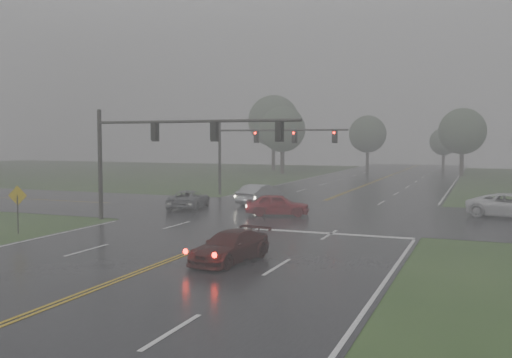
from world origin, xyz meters
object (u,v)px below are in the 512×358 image
at_px(signal_gantry_far, 257,144).
at_px(sedan_red, 278,216).
at_px(pickup_white, 512,218).
at_px(signal_gantry_near, 157,142).
at_px(sedan_maroon, 230,262).
at_px(sedan_silver, 261,205).
at_px(car_grey, 189,209).

bearing_deg(signal_gantry_far, sedan_red, -62.54).
height_order(pickup_white, signal_gantry_near, signal_gantry_near).
distance_m(sedan_maroon, sedan_silver, 20.28).
distance_m(sedan_red, pickup_white, 14.79).
xyz_separation_m(sedan_red, car_grey, (-7.11, 1.09, 0.00)).
relative_size(signal_gantry_near, signal_gantry_far, 1.11).
bearing_deg(sedan_maroon, pickup_white, 68.07).
bearing_deg(sedan_red, signal_gantry_far, 11.65).
height_order(sedan_maroon, pickup_white, pickup_white).
bearing_deg(sedan_silver, signal_gantry_far, -56.78).
height_order(sedan_silver, signal_gantry_far, signal_gantry_far).
relative_size(sedan_red, sedan_silver, 0.88).
height_order(car_grey, signal_gantry_far, signal_gantry_far).
height_order(sedan_maroon, sedan_silver, sedan_silver).
bearing_deg(signal_gantry_far, sedan_silver, -66.29).
relative_size(sedan_red, signal_gantry_far, 0.35).
bearing_deg(car_grey, signal_gantry_near, 90.57).
bearing_deg(sedan_red, sedan_maroon, 176.08).
xyz_separation_m(sedan_silver, signal_gantry_far, (-2.74, 6.24, 4.58)).
bearing_deg(signal_gantry_near, pickup_white, 26.89).
bearing_deg(signal_gantry_near, sedan_silver, 78.13).
relative_size(sedan_red, car_grey, 0.87).
xyz_separation_m(car_grey, signal_gantry_near, (1.52, -6.61, 4.79)).
height_order(sedan_silver, pickup_white, sedan_silver).
relative_size(sedan_maroon, car_grey, 0.90).
bearing_deg(pickup_white, car_grey, 109.74).
height_order(sedan_silver, signal_gantry_near, signal_gantry_near).
relative_size(car_grey, signal_gantry_far, 0.40).
relative_size(sedan_red, pickup_white, 0.76).
bearing_deg(sedan_silver, pickup_white, -173.52).
bearing_deg(car_grey, pickup_white, 176.70).
bearing_deg(signal_gantry_near, car_grey, 102.91).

